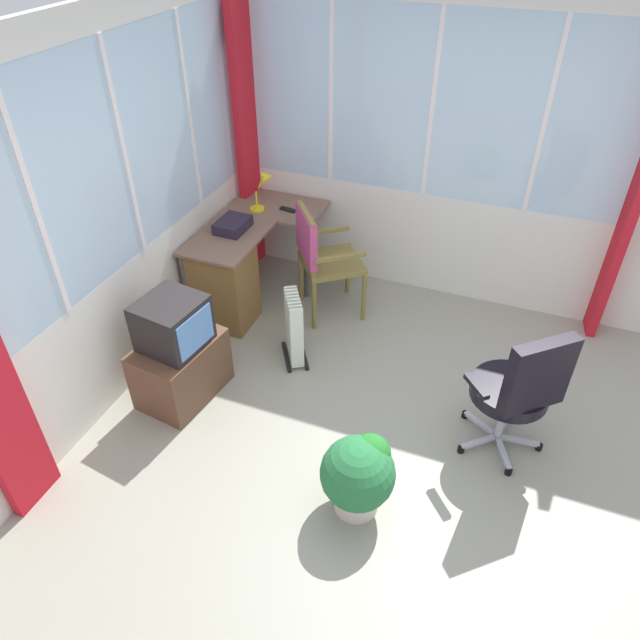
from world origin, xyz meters
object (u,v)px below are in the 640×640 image
(desk, at_px, (227,277))
(paper_tray, at_px, (233,225))
(office_chair, at_px, (521,387))
(potted_plant, at_px, (359,473))
(tv_on_stand, at_px, (179,354))
(space_heater, at_px, (294,326))
(desk_lamp, at_px, (265,184))
(tv_remote, at_px, (288,210))
(wooden_armchair, at_px, (317,250))

(desk, height_order, paper_tray, paper_tray)
(paper_tray, height_order, office_chair, office_chair)
(potted_plant, bearing_deg, office_chair, -45.49)
(tv_on_stand, bearing_deg, space_heater, -41.24)
(paper_tray, distance_m, potted_plant, 2.40)
(desk, distance_m, desk_lamp, 0.89)
(office_chair, bearing_deg, potted_plant, 134.51)
(space_heater, distance_m, potted_plant, 1.47)
(office_chair, distance_m, space_heater, 1.77)
(desk, relative_size, tv_remote, 8.75)
(desk, distance_m, tv_on_stand, 0.98)
(desk_lamp, relative_size, paper_tray, 1.13)
(paper_tray, height_order, tv_on_stand, tv_on_stand)
(wooden_armchair, height_order, potted_plant, wooden_armchair)
(tv_remote, xyz_separation_m, office_chair, (-1.37, -2.16, -0.16))
(tv_remote, bearing_deg, wooden_armchair, -122.86)
(wooden_armchair, bearing_deg, office_chair, -119.92)
(desk_lamp, bearing_deg, tv_on_stand, -177.48)
(tv_remote, bearing_deg, office_chair, -114.26)
(paper_tray, bearing_deg, wooden_armchair, -80.76)
(space_heater, bearing_deg, paper_tray, 56.07)
(tv_remote, height_order, paper_tray, paper_tray)
(tv_remote, bearing_deg, desk, 166.94)
(wooden_armchair, xyz_separation_m, office_chair, (-1.00, -1.74, -0.05))
(office_chair, bearing_deg, wooden_armchair, 60.08)
(paper_tray, relative_size, tv_on_stand, 0.36)
(paper_tray, xyz_separation_m, potted_plant, (-1.66, -1.67, -0.48))
(desk_lamp, distance_m, wooden_armchair, 0.79)
(desk, height_order, office_chair, office_chair)
(desk, distance_m, potted_plant, 2.19)
(desk, relative_size, space_heater, 2.22)
(tv_remote, height_order, tv_on_stand, tv_on_stand)
(tv_remote, height_order, potted_plant, tv_remote)
(desk, relative_size, desk_lamp, 3.89)
(tv_remote, xyz_separation_m, wooden_armchair, (-0.36, -0.42, -0.12))
(tv_remote, height_order, office_chair, office_chair)
(tv_on_stand, bearing_deg, office_chair, -82.56)
(desk, bearing_deg, potted_plant, -131.28)
(space_heater, bearing_deg, tv_on_stand, 138.76)
(desk_lamp, xyz_separation_m, tv_remote, (0.00, -0.21, -0.20))
(desk, height_order, potted_plant, desk)
(potted_plant, bearing_deg, tv_remote, 32.79)
(tv_remote, relative_size, space_heater, 0.25)
(potted_plant, bearing_deg, wooden_armchair, 28.35)
(desk_lamp, bearing_deg, potted_plant, -143.39)
(tv_remote, relative_size, wooden_armchair, 0.15)
(desk, height_order, tv_on_stand, tv_on_stand)
(desk_lamp, distance_m, potted_plant, 2.74)
(wooden_armchair, bearing_deg, paper_tray, 99.24)
(desk, xyz_separation_m, space_heater, (-0.29, -0.73, -0.10))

